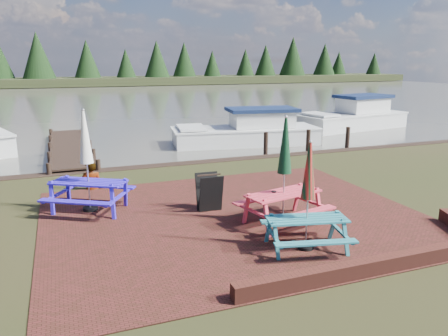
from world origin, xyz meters
TOP-DOWN VIEW (x-y plane):
  - ground at (0.00, 0.00)m, footprint 120.00×120.00m
  - paving at (0.00, 1.00)m, footprint 9.00×7.50m
  - brick_wall at (2.15, -2.42)m, footprint 6.21×1.79m
  - water at (0.00, 37.00)m, footprint 120.00×60.00m
  - far_treeline at (0.00, 66.00)m, footprint 120.00×10.00m
  - picnic_table_teal at (0.64, -1.24)m, footprint 1.89×1.75m
  - picnic_table_red at (0.89, 0.21)m, footprint 2.12×1.97m
  - picnic_table_blue at (-3.27, 2.74)m, footprint 2.44×2.37m
  - chalkboard at (-0.43, 1.66)m, footprint 0.60×0.58m
  - jetty at (-3.50, 11.28)m, footprint 1.76×9.08m
  - boat_near at (4.64, 10.71)m, footprint 7.25×3.41m
  - boat_far at (12.47, 13.01)m, footprint 7.21×3.58m
  - person at (-3.09, 4.70)m, footprint 0.70×0.53m

SIDE VIEW (x-z plane):
  - ground at x=0.00m, z-range 0.00..0.00m
  - water at x=0.00m, z-range -0.01..0.01m
  - paving at x=0.00m, z-range 0.00..0.02m
  - jetty at x=-3.50m, z-range -0.39..0.61m
  - brick_wall at x=2.15m, z-range 0.00..0.30m
  - boat_near at x=4.64m, z-range -0.58..1.31m
  - boat_far at x=12.47m, z-range -0.63..1.52m
  - chalkboard at x=-0.43m, z-range 0.02..0.98m
  - picnic_table_teal at x=0.64m, z-range -0.33..1.89m
  - person at x=-3.09m, z-range 0.00..1.74m
  - picnic_table_red at x=0.89m, z-range -0.38..2.14m
  - picnic_table_blue at x=-3.27m, z-range -0.38..2.19m
  - far_treeline at x=0.00m, z-range -0.77..7.33m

